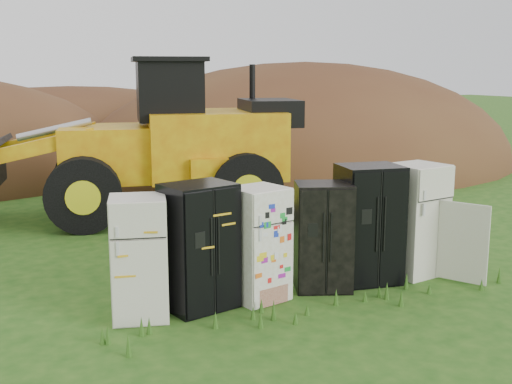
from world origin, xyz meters
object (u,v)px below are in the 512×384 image
fridge_black_side (199,246)px  fridge_sticker (258,244)px  fridge_black_right (369,224)px  fridge_dark_mid (323,237)px  fridge_open_door (416,220)px  fridge_leftmost (139,258)px  wheel_loader (130,139)px

fridge_black_side → fridge_sticker: 0.91m
fridge_black_right → fridge_black_side: bearing=-170.5°
fridge_dark_mid → fridge_open_door: 1.77m
fridge_leftmost → fridge_black_right: 3.71m
fridge_open_door → fridge_leftmost: bearing=171.1°
wheel_loader → fridge_black_side: bearing=-82.7°
fridge_sticker → fridge_black_right: bearing=-12.9°
fridge_black_right → fridge_open_door: fridge_black_right is taller
fridge_open_door → fridge_black_side: bearing=170.9°
fridge_black_right → fridge_sticker: bearing=-169.8°
fridge_black_right → wheel_loader: (-2.28, 6.09, 0.87)m
fridge_sticker → wheel_loader: 6.17m
fridge_black_side → fridge_open_door: (3.78, -0.04, 0.02)m
fridge_black_right → fridge_dark_mid: bearing=-169.2°
fridge_sticker → fridge_black_right: size_ratio=0.89×
fridge_sticker → fridge_dark_mid: (1.11, -0.01, -0.01)m
fridge_black_side → fridge_dark_mid: size_ratio=1.08×
fridge_dark_mid → fridge_black_right: bearing=23.0°
wheel_loader → fridge_black_right: bearing=-56.8°
fridge_black_side → fridge_sticker: bearing=-14.9°
fridge_leftmost → fridge_sticker: (1.77, -0.02, -0.00)m
fridge_black_right → wheel_loader: bearing=120.8°
fridge_sticker → fridge_open_door: size_ratio=0.91×
fridge_sticker → wheel_loader: (-0.33, 6.09, 0.97)m
fridge_sticker → fridge_black_right: (1.94, -0.00, 0.10)m
fridge_black_side → wheel_loader: wheel_loader is taller
fridge_open_door → fridge_sticker: bearing=171.4°
fridge_sticker → fridge_leftmost: bearing=166.4°
fridge_leftmost → fridge_black_right: fridge_black_right is taller
fridge_black_side → fridge_sticker: size_ratio=1.07×
fridge_sticker → fridge_black_side: bearing=164.7°
fridge_leftmost → fridge_black_right: bearing=14.6°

